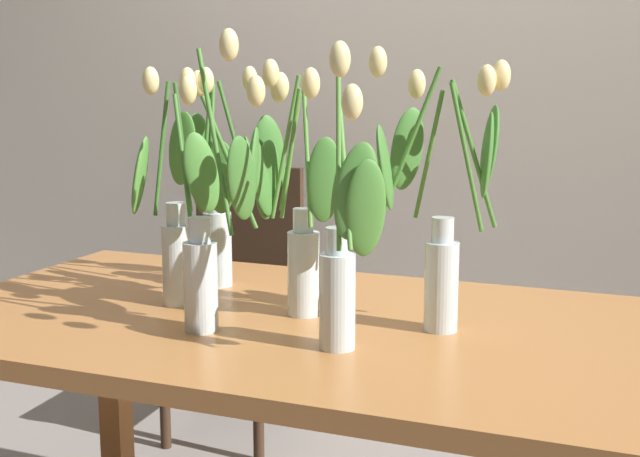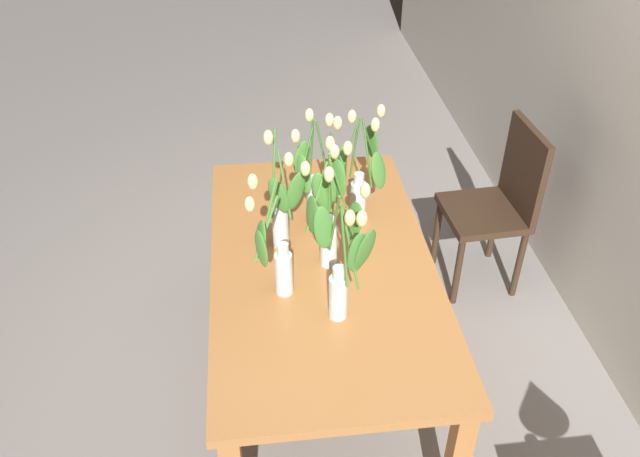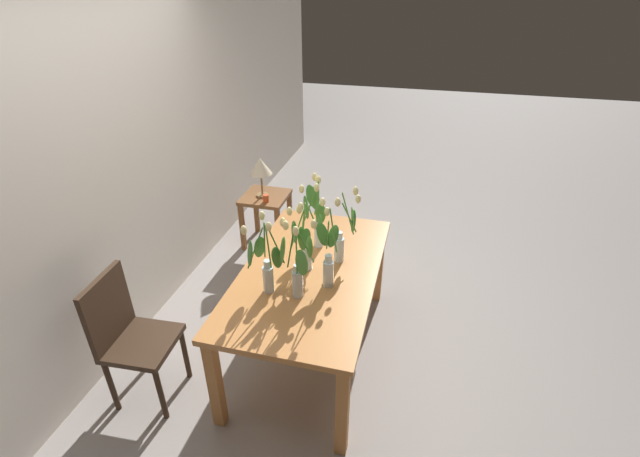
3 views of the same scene
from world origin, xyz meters
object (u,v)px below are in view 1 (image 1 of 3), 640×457
Objects in this scene: tulip_vase_1 at (217,198)px; tulip_vase_4 at (343,260)px; dining_chair at (239,284)px; tulip_vase_3 at (442,211)px; dining_table at (294,358)px; tulip_vase_2 at (176,214)px; tulip_vase_0 at (293,212)px; tulip_vase_5 at (215,241)px.

tulip_vase_4 is at bearing -39.49° from tulip_vase_1.
tulip_vase_3 is at bearing -45.54° from dining_chair.
dining_chair is at bearing 122.64° from dining_table.
tulip_vase_3 is (0.31, 0.04, 0.33)m from dining_table.
tulip_vase_1 is 0.94× the size of tulip_vase_4.
dining_table is 0.41m from tulip_vase_2.
tulip_vase_5 reaches higher than tulip_vase_0.
tulip_vase_2 is (0.00, -0.19, -0.01)m from tulip_vase_1.
tulip_vase_0 is 0.27m from tulip_vase_2.
tulip_vase_1 reaches higher than tulip_vase_2.
tulip_vase_4 is at bearing -118.35° from tulip_vase_3.
tulip_vase_0 reaches higher than tulip_vase_1.
tulip_vase_2 is 1.15m from dining_chair.
tulip_vase_1 is (-0.28, 0.19, 0.31)m from dining_table.
tulip_vase_3 reaches higher than tulip_vase_1.
tulip_vase_5 reaches higher than tulip_vase_1.
tulip_vase_3 is (0.58, 0.04, 0.03)m from tulip_vase_2.
tulip_vase_3 is at bearing 7.06° from dining_table.
tulip_vase_4 is 0.95× the size of tulip_vase_5.
tulip_vase_0 is 0.91× the size of tulip_vase_5.
tulip_vase_3 is at bearing 24.93° from tulip_vase_5.
tulip_vase_3 is 0.45m from tulip_vase_5.
tulip_vase_3 is 0.60× the size of dining_chair.
dining_chair is at bearing 134.46° from tulip_vase_3.
tulip_vase_3 reaches higher than dining_chair.
tulip_vase_4 is at bearing -48.16° from tulip_vase_0.
tulip_vase_0 is at bearing 131.84° from tulip_vase_4.
dining_chair is (-0.63, 0.98, -0.44)m from tulip_vase_0.
tulip_vase_1 is 0.60m from tulip_vase_4.
tulip_vase_2 is at bearing 157.63° from tulip_vase_4.
dining_table is 3.06× the size of tulip_vase_2.
tulip_vase_5 reaches higher than tulip_vase_3.
tulip_vase_3 reaches higher than dining_table.
tulip_vase_1 reaches higher than dining_table.
tulip_vase_1 is 0.99m from dining_chair.
tulip_vase_5 is at bearing -40.06° from tulip_vase_2.
dining_chair is at bearing 124.58° from tulip_vase_4.
dining_table is 0.33m from tulip_vase_5.
tulip_vase_2 is at bearing -179.27° from dining_table.
dining_table is 0.31m from tulip_vase_0.
tulip_vase_3 is at bearing 4.06° from tulip_vase_2.
tulip_vase_4 is at bearing -55.42° from dining_chair.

